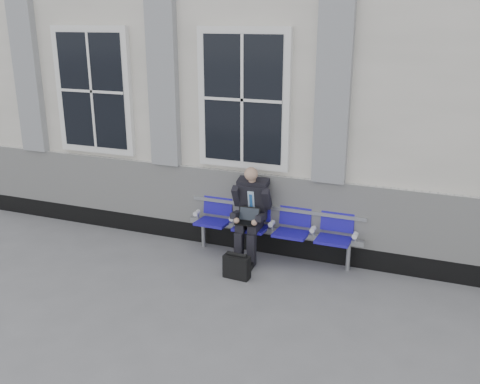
% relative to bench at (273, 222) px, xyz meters
% --- Properties ---
extents(ground, '(70.00, 70.00, 0.00)m').
position_rel_bench_xyz_m(ground, '(-0.86, -1.32, -0.55)').
color(ground, slate).
rests_on(ground, ground).
extents(station_building, '(14.40, 4.40, 4.49)m').
position_rel_bench_xyz_m(station_building, '(-0.88, 2.15, 1.67)').
color(station_building, silver).
rests_on(station_building, ground).
extents(bench, '(2.60, 0.47, 0.91)m').
position_rel_bench_xyz_m(bench, '(0.00, 0.00, 0.00)').
color(bench, '#9EA0A3').
rests_on(bench, ground).
extents(businessman, '(0.55, 0.73, 1.36)m').
position_rel_bench_xyz_m(businessman, '(-0.29, -0.13, 0.19)').
color(businessman, black).
rests_on(businessman, ground).
extents(briefcase, '(0.36, 0.17, 0.37)m').
position_rel_bench_xyz_m(briefcase, '(-0.24, -0.80, -0.38)').
color(briefcase, black).
rests_on(briefcase, ground).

